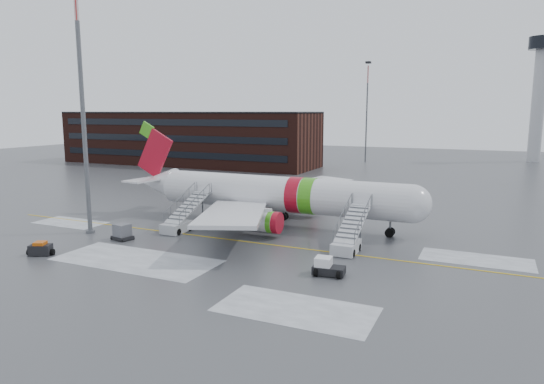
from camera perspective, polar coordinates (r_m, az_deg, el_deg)
The scene contains 11 objects.
ground at distance 47.44m, azimuth -2.19°, elevation -5.61°, with size 260.00×260.00×0.00m, color #494C4F.
airliner at distance 52.98m, azimuth -0.04°, elevation -0.23°, with size 35.03×32.97×11.18m.
airstair_fwd at distance 43.94m, azimuth 8.99°, elevation -5.52°, with size 2.05×7.70×3.48m.
airstair_aft at distance 51.52m, azimuth -10.69°, elevation -3.34°, with size 2.05×7.70×3.48m.
pushback_tug at distance 37.56m, azimuth 6.48°, elevation -8.78°, with size 2.53×1.99×1.38m.
uld_container at distance 49.44m, azimuth -17.21°, elevation -4.55°, with size 2.12×1.72×1.55m.
baggage_tractor at distance 46.82m, azimuth -25.57°, elevation -6.11°, with size 2.45×1.71×1.20m.
light_mast_near at distance 51.95m, azimuth -21.45°, elevation 10.25°, with size 1.20×1.20×26.41m.
terminal_building at distance 116.35m, azimuth -9.96°, elevation 6.29°, with size 62.00×16.11×12.30m.
control_tower at distance 136.40m, azimuth 28.96°, elevation 10.99°, with size 6.40×6.40×30.00m.
light_mast_far_n at distance 122.32m, azimuth 11.11°, elevation 9.98°, with size 1.20×1.20×24.25m.
Camera 1 is at (20.60, -40.92, 12.32)m, focal length 32.00 mm.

